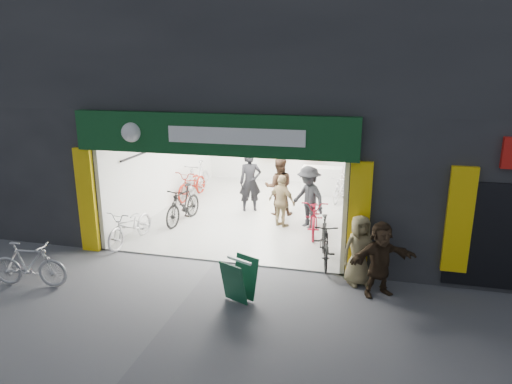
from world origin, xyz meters
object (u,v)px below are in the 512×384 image
at_px(bike_right_front, 325,241).
at_px(sandwich_board, 239,279).
at_px(bike_left_front, 131,226).
at_px(parked_bike, 29,264).
at_px(pedestrian_near, 359,250).

relative_size(bike_right_front, sandwich_board, 2.11).
distance_m(bike_left_front, parked_bike, 2.81).
xyz_separation_m(bike_left_front, sandwich_board, (3.57, -2.22, -0.01)).
height_order(bike_right_front, sandwich_board, bike_right_front).
bearing_deg(bike_left_front, pedestrian_near, -2.78).
xyz_separation_m(bike_left_front, bike_right_front, (5.00, 0.00, 0.06)).
height_order(pedestrian_near, sandwich_board, pedestrian_near).
xyz_separation_m(parked_bike, pedestrian_near, (6.66, 1.78, 0.27)).
bearing_deg(parked_bike, pedestrian_near, -82.54).
height_order(bike_left_front, sandwich_board, bike_left_front).
bearing_deg(bike_left_front, sandwich_board, -25.89).
bearing_deg(pedestrian_near, bike_left_front, 140.58).
bearing_deg(sandwich_board, bike_right_front, 81.44).
bearing_deg(bike_right_front, bike_left_front, 171.27).
distance_m(bike_left_front, pedestrian_near, 5.88).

